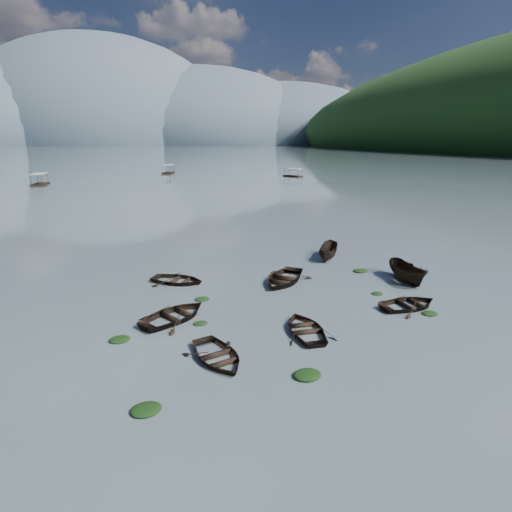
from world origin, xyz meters
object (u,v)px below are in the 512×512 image
object	(u,v)px
rowboat_0	(217,360)
rowboat_3	(306,332)
pontoon_left	(41,185)
pontoon_centre	(168,174)

from	to	relation	value
rowboat_0	rowboat_3	xyz separation A→B (m)	(5.38, 1.47, 0.00)
pontoon_left	pontoon_centre	distance (m)	40.63
pontoon_left	pontoon_centre	xyz separation A→B (m)	(31.89, 25.18, 0.00)
rowboat_0	pontoon_left	distance (m)	92.38
rowboat_3	pontoon_centre	xyz separation A→B (m)	(1.50, 112.64, 0.00)
rowboat_0	pontoon_left	bearing A→B (deg)	91.78
rowboat_3	pontoon_left	size ratio (longest dim) A/B	0.58
rowboat_0	rowboat_3	size ratio (longest dim) A/B	1.01
rowboat_0	rowboat_3	distance (m)	5.58
rowboat_3	pontoon_left	distance (m)	92.59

